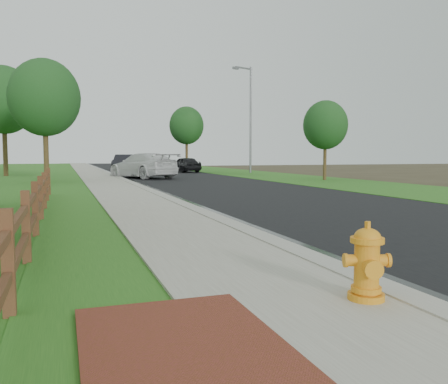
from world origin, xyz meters
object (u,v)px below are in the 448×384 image
object	(u,v)px
ranch_fence	(38,201)
fire_hydrant	(367,264)
white_suv	(143,166)
streetlight	(249,113)
dark_car_mid	(185,165)

from	to	relation	value
ranch_fence	fire_hydrant	distance (m)	7.67
ranch_fence	white_suv	world-z (taller)	white_suv
ranch_fence	streetlight	bearing A→B (deg)	59.61
white_suv	dark_car_mid	bearing A→B (deg)	-143.49
ranch_fence	dark_car_mid	xyz separation A→B (m)	(10.80, 30.05, 0.09)
fire_hydrant	dark_car_mid	xyz separation A→B (m)	(7.30, 36.87, 0.22)
white_suv	ranch_fence	bearing A→B (deg)	50.89
ranch_fence	fire_hydrant	xyz separation A→B (m)	(3.50, -6.82, -0.14)
fire_hydrant	streetlight	distance (m)	35.53
fire_hydrant	white_suv	size ratio (longest dim) A/B	0.14
fire_hydrant	dark_car_mid	size ratio (longest dim) A/B	0.21
fire_hydrant	streetlight	bearing A→B (deg)	70.19
fire_hydrant	white_suv	distance (m)	27.73
white_suv	streetlight	distance (m)	12.03
fire_hydrant	dark_car_mid	bearing A→B (deg)	78.80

